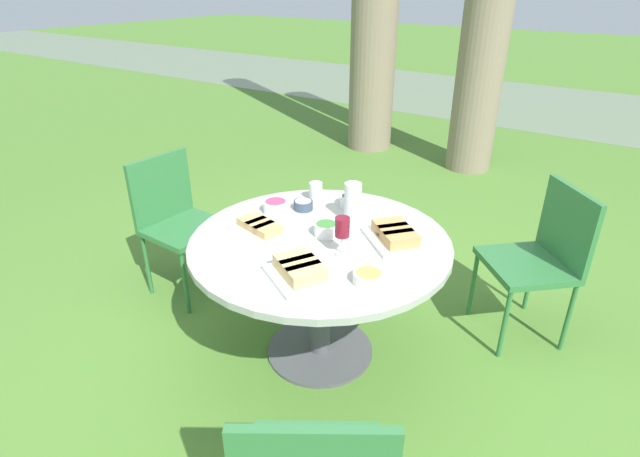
# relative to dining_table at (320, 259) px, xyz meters

# --- Properties ---
(ground_plane) EXTENTS (40.00, 40.00, 0.00)m
(ground_plane) POSITION_rel_dining_table_xyz_m (0.00, 0.00, -0.59)
(ground_plane) COLOR #4C7A2D
(river_strip) EXTENTS (40.00, 3.47, 0.01)m
(river_strip) POSITION_rel_dining_table_xyz_m (0.00, 6.95, -0.59)
(river_strip) COLOR #6B7F5B
(river_strip) RESTS_ON ground_plane
(dining_table) EXTENTS (1.30, 1.30, 0.71)m
(dining_table) POSITION_rel_dining_table_xyz_m (0.00, 0.00, 0.00)
(dining_table) COLOR #4C4C51
(dining_table) RESTS_ON ground_plane
(chair_near_right) EXTENTS (0.61, 0.61, 0.89)m
(chair_near_right) POSITION_rel_dining_table_xyz_m (0.89, 0.85, -0.07)
(chair_near_right) COLOR #2D6B38
(chair_near_right) RESTS_ON ground_plane
(chair_far_back) EXTENTS (0.43, 0.45, 0.89)m
(chair_far_back) POSITION_rel_dining_table_xyz_m (-1.13, 0.03, -0.07)
(chair_far_back) COLOR #2D6B38
(chair_far_back) RESTS_ON ground_plane
(water_pitcher) EXTENTS (0.10, 0.09, 0.21)m
(water_pitcher) POSITION_rel_dining_table_xyz_m (0.02, 0.28, 0.22)
(water_pitcher) COLOR silver
(water_pitcher) RESTS_ON dining_table
(wine_glass) EXTENTS (0.07, 0.07, 0.19)m
(wine_glass) POSITION_rel_dining_table_xyz_m (0.17, -0.06, 0.25)
(wine_glass) COLOR silver
(wine_glass) RESTS_ON dining_table
(platter_bread_main) EXTENTS (0.37, 0.35, 0.08)m
(platter_bread_main) POSITION_rel_dining_table_xyz_m (0.13, -0.34, 0.15)
(platter_bread_main) COLOR white
(platter_bread_main) RESTS_ON dining_table
(platter_charcuterie) EXTENTS (0.33, 0.24, 0.06)m
(platter_charcuterie) POSITION_rel_dining_table_xyz_m (-0.29, -0.11, 0.14)
(platter_charcuterie) COLOR white
(platter_charcuterie) RESTS_ON dining_table
(platter_sandwich_side) EXTENTS (0.39, 0.38, 0.07)m
(platter_sandwich_side) POSITION_rel_dining_table_xyz_m (0.31, 0.19, 0.15)
(platter_sandwich_side) COLOR white
(platter_sandwich_side) RESTS_ON dining_table
(bowl_fries) EXTENTS (0.13, 0.13, 0.05)m
(bowl_fries) POSITION_rel_dining_table_xyz_m (0.39, -0.20, 0.14)
(bowl_fries) COLOR white
(bowl_fries) RESTS_ON dining_table
(bowl_salad) EXTENTS (0.12, 0.12, 0.07)m
(bowl_salad) POSITION_rel_dining_table_xyz_m (-0.00, 0.05, 0.15)
(bowl_salad) COLOR white
(bowl_salad) RESTS_ON dining_table
(bowl_olives) EXTENTS (0.13, 0.13, 0.06)m
(bowl_olives) POSITION_rel_dining_table_xyz_m (-0.09, 0.43, 0.15)
(bowl_olives) COLOR white
(bowl_olives) RESTS_ON dining_table
(bowl_dip_red) EXTENTS (0.14, 0.14, 0.07)m
(bowl_dip_red) POSITION_rel_dining_table_xyz_m (-0.38, 0.13, 0.15)
(bowl_dip_red) COLOR white
(bowl_dip_red) RESTS_ON dining_table
(bowl_dip_cream) EXTENTS (0.11, 0.11, 0.05)m
(bowl_dip_cream) POSITION_rel_dining_table_xyz_m (-0.28, 0.24, 0.14)
(bowl_dip_cream) COLOR #334256
(bowl_dip_cream) RESTS_ON dining_table
(cup_water_near) EXTENTS (0.08, 0.08, 0.11)m
(cup_water_near) POSITION_rel_dining_table_xyz_m (-0.30, 0.38, 0.17)
(cup_water_near) COLOR silver
(cup_water_near) RESTS_ON dining_table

